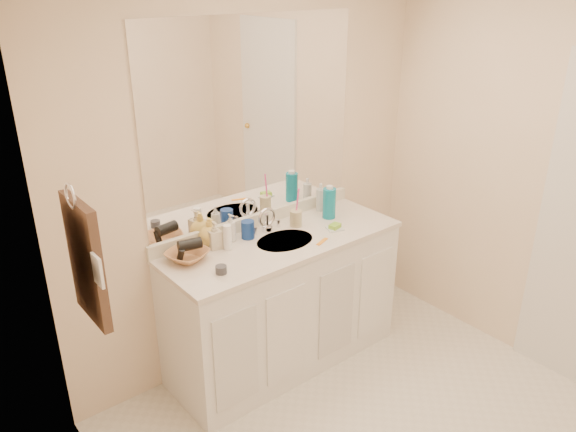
% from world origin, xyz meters
% --- Properties ---
extents(wall_back, '(2.60, 0.02, 2.40)m').
position_xyz_m(wall_back, '(0.00, 1.30, 1.20)').
color(wall_back, '#FAE1C3').
rests_on(wall_back, floor).
extents(wall_left, '(0.02, 2.60, 2.40)m').
position_xyz_m(wall_left, '(-1.30, 0.00, 1.20)').
color(wall_left, '#FAE1C3').
rests_on(wall_left, floor).
extents(wall_right, '(0.02, 2.60, 2.40)m').
position_xyz_m(wall_right, '(1.30, 0.00, 1.20)').
color(wall_right, '#FAE1C3').
rests_on(wall_right, floor).
extents(vanity_cabinet, '(1.50, 0.55, 0.85)m').
position_xyz_m(vanity_cabinet, '(0.00, 1.02, 0.42)').
color(vanity_cabinet, white).
rests_on(vanity_cabinet, floor).
extents(countertop, '(1.52, 0.57, 0.03)m').
position_xyz_m(countertop, '(0.00, 1.02, 0.86)').
color(countertop, silver).
rests_on(countertop, vanity_cabinet).
extents(backsplash, '(1.52, 0.03, 0.08)m').
position_xyz_m(backsplash, '(0.00, 1.29, 0.92)').
color(backsplash, white).
rests_on(backsplash, countertop).
extents(sink_basin, '(0.37, 0.37, 0.02)m').
position_xyz_m(sink_basin, '(0.00, 1.00, 0.87)').
color(sink_basin, beige).
rests_on(sink_basin, countertop).
extents(faucet, '(0.02, 0.02, 0.11)m').
position_xyz_m(faucet, '(0.00, 1.18, 0.94)').
color(faucet, silver).
rests_on(faucet, countertop).
extents(mirror, '(1.48, 0.01, 1.20)m').
position_xyz_m(mirror, '(0.00, 1.29, 1.56)').
color(mirror, white).
rests_on(mirror, wall_back).
extents(blue_mug, '(0.09, 0.09, 0.11)m').
position_xyz_m(blue_mug, '(-0.15, 1.17, 0.94)').
color(blue_mug, navy).
rests_on(blue_mug, countertop).
extents(tan_cup, '(0.10, 0.10, 0.10)m').
position_xyz_m(tan_cup, '(0.19, 1.13, 0.93)').
color(tan_cup, '#C8BB8D').
rests_on(tan_cup, countertop).
extents(toothbrush, '(0.01, 0.04, 0.21)m').
position_xyz_m(toothbrush, '(0.20, 1.13, 1.03)').
color(toothbrush, '#FF43A4').
rests_on(toothbrush, tan_cup).
extents(mouthwash_bottle, '(0.10, 0.10, 0.20)m').
position_xyz_m(mouthwash_bottle, '(0.44, 1.09, 0.98)').
color(mouthwash_bottle, '#0C7B9A').
rests_on(mouthwash_bottle, countertop).
extents(clear_pump_bottle, '(0.07, 0.07, 0.15)m').
position_xyz_m(clear_pump_bottle, '(0.48, 1.22, 0.96)').
color(clear_pump_bottle, silver).
rests_on(clear_pump_bottle, countertop).
extents(soap_dish, '(0.12, 0.11, 0.01)m').
position_xyz_m(soap_dish, '(0.34, 0.93, 0.89)').
color(soap_dish, white).
rests_on(soap_dish, countertop).
extents(green_soap, '(0.08, 0.07, 0.03)m').
position_xyz_m(green_soap, '(0.34, 0.93, 0.90)').
color(green_soap, '#82C530').
rests_on(green_soap, soap_dish).
extents(orange_comb, '(0.11, 0.06, 0.00)m').
position_xyz_m(orange_comb, '(0.16, 0.85, 0.88)').
color(orange_comb, orange).
rests_on(orange_comb, countertop).
extents(dark_jar, '(0.07, 0.07, 0.04)m').
position_xyz_m(dark_jar, '(-0.52, 0.90, 0.90)').
color(dark_jar, '#383840').
rests_on(dark_jar, countertop).
extents(extra_white_bottle, '(0.05, 0.05, 0.15)m').
position_xyz_m(extra_white_bottle, '(-0.33, 1.12, 0.96)').
color(extra_white_bottle, white).
rests_on(extra_white_bottle, countertop).
extents(soap_bottle_white, '(0.08, 0.08, 0.17)m').
position_xyz_m(soap_bottle_white, '(-0.25, 1.20, 0.97)').
color(soap_bottle_white, silver).
rests_on(soap_bottle_white, countertop).
extents(soap_bottle_cream, '(0.09, 0.09, 0.16)m').
position_xyz_m(soap_bottle_cream, '(-0.38, 1.18, 0.96)').
color(soap_bottle_cream, beige).
rests_on(soap_bottle_cream, countertop).
extents(soap_bottle_yellow, '(0.16, 0.16, 0.17)m').
position_xyz_m(soap_bottle_yellow, '(-0.38, 1.24, 0.96)').
color(soap_bottle_yellow, '#F9D361').
rests_on(soap_bottle_yellow, countertop).
extents(wicker_basket, '(0.29, 0.29, 0.06)m').
position_xyz_m(wicker_basket, '(-0.58, 1.15, 0.91)').
color(wicker_basket, '#B17347').
rests_on(wicker_basket, countertop).
extents(hair_dryer, '(0.14, 0.09, 0.07)m').
position_xyz_m(hair_dryer, '(-0.56, 1.15, 0.97)').
color(hair_dryer, black).
rests_on(hair_dryer, wicker_basket).
extents(towel_ring, '(0.01, 0.11, 0.11)m').
position_xyz_m(towel_ring, '(-1.27, 0.77, 1.55)').
color(towel_ring, silver).
rests_on(towel_ring, wall_left).
extents(hand_towel, '(0.04, 0.32, 0.55)m').
position_xyz_m(hand_towel, '(-1.25, 0.77, 1.25)').
color(hand_towel, '#30211A').
rests_on(hand_towel, towel_ring).
extents(switch_plate, '(0.01, 0.08, 0.13)m').
position_xyz_m(switch_plate, '(-1.27, 0.57, 1.30)').
color(switch_plate, white).
rests_on(switch_plate, wall_left).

